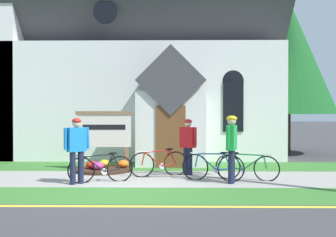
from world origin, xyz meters
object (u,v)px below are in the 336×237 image
at_px(bicycle_blue, 247,167).
at_px(cyclist_in_red_jersey, 77,145).
at_px(bicycle_black, 159,163).
at_px(cyclist_in_blue_jersey, 188,142).
at_px(cyclist_in_white_jersey, 232,143).
at_px(roadside_conifer, 288,56).
at_px(bicycle_white, 101,169).
at_px(church_sign, 104,132).
at_px(bicycle_green, 213,167).

xyz_separation_m(bicycle_blue, cyclist_in_red_jersey, (-4.53, -0.72, 0.65)).
xyz_separation_m(bicycle_black, cyclist_in_blue_jersey, (0.85, 0.22, 0.60)).
bearing_deg(bicycle_black, cyclist_in_red_jersey, -147.45).
relative_size(cyclist_in_white_jersey, roadside_conifer, 0.25).
height_order(bicycle_white, roadside_conifer, roadside_conifer).
bearing_deg(church_sign, bicycle_black, -34.28).
relative_size(church_sign, bicycle_white, 1.14).
height_order(church_sign, cyclist_in_white_jersey, church_sign).
distance_m(bicycle_green, cyclist_in_blue_jersey, 1.30).
distance_m(bicycle_white, cyclist_in_blue_jersey, 2.74).
bearing_deg(bicycle_blue, cyclist_in_blue_jersey, 152.42).
distance_m(bicycle_green, cyclist_in_red_jersey, 3.70).
xyz_separation_m(bicycle_white, bicycle_black, (1.51, 1.03, 0.01)).
bearing_deg(bicycle_blue, roadside_conifer, 66.05).
bearing_deg(cyclist_in_red_jersey, bicycle_white, 27.54).
bearing_deg(bicycle_white, roadside_conifer, 46.44).
xyz_separation_m(church_sign, cyclist_in_red_jersey, (-0.26, -2.58, -0.23)).
bearing_deg(bicycle_blue, cyclist_in_white_jersey, -132.00).
bearing_deg(cyclist_in_red_jersey, bicycle_green, 9.53).
height_order(bicycle_green, cyclist_in_white_jersey, cyclist_in_white_jersey).
height_order(bicycle_black, bicycle_green, bicycle_black).
bearing_deg(cyclist_in_blue_jersey, bicycle_black, -165.56).
bearing_deg(bicycle_green, bicycle_white, -174.28).
bearing_deg(cyclist_in_white_jersey, cyclist_in_blue_jersey, 128.40).
bearing_deg(cyclist_in_red_jersey, church_sign, 84.15).
bearing_deg(bicycle_white, bicycle_green, 5.72).
distance_m(church_sign, bicycle_green, 3.97).
bearing_deg(cyclist_in_blue_jersey, bicycle_green, -55.35).
bearing_deg(cyclist_in_blue_jersey, bicycle_white, -152.07).
bearing_deg(bicycle_blue, church_sign, 156.45).
bearing_deg(bicycle_blue, bicycle_green, -172.83).
height_order(bicycle_blue, cyclist_in_white_jersey, cyclist_in_white_jersey).
bearing_deg(bicycle_white, cyclist_in_white_jersey, -2.17).
height_order(cyclist_in_blue_jersey, cyclist_in_red_jersey, cyclist_in_red_jersey).
height_order(cyclist_in_white_jersey, roadside_conifer, roadside_conifer).
relative_size(bicycle_blue, bicycle_black, 1.00).
distance_m(bicycle_black, cyclist_in_white_jersey, 2.37).
height_order(cyclist_in_white_jersey, cyclist_in_red_jersey, cyclist_in_white_jersey).
height_order(bicycle_green, cyclist_in_blue_jersey, cyclist_in_blue_jersey).
xyz_separation_m(cyclist_in_red_jersey, roadside_conifer, (7.64, 7.73, 3.38)).
distance_m(church_sign, bicycle_black, 2.37).
distance_m(bicycle_black, cyclist_in_red_jersey, 2.56).
xyz_separation_m(bicycle_white, cyclist_in_blue_jersey, (2.36, 1.25, 0.61)).
relative_size(bicycle_white, bicycle_blue, 0.99).
bearing_deg(bicycle_black, cyclist_in_white_jersey, -30.95).
bearing_deg(bicycle_green, bicycle_black, 154.05).
bearing_deg(roadside_conifer, cyclist_in_red_jersey, -134.67).
relative_size(church_sign, roadside_conifer, 0.27).
height_order(church_sign, roadside_conifer, roadside_conifer).
relative_size(bicycle_white, cyclist_in_red_jersey, 0.97).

